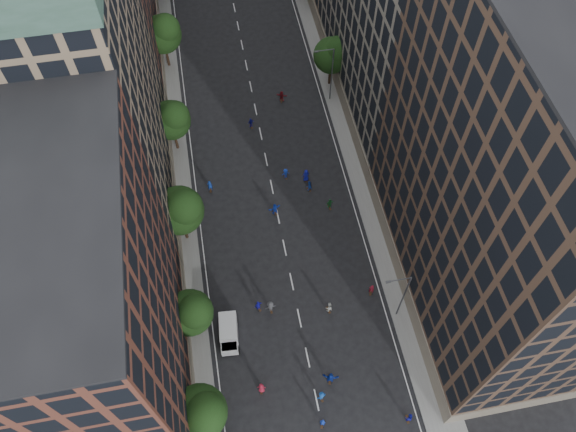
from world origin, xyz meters
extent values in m
plane|color=black|center=(0.00, 40.00, 0.00)|extent=(240.00, 240.00, 0.00)
cube|color=slate|center=(-12.00, 47.50, 0.07)|extent=(4.00, 105.00, 0.15)
cube|color=slate|center=(12.00, 47.50, 0.07)|extent=(4.00, 105.00, 0.15)
cube|color=brown|center=(-19.00, 11.00, 15.00)|extent=(14.00, 22.00, 30.00)
cube|color=#7E6A52|center=(-19.00, 35.00, 17.00)|extent=(14.00, 26.00, 34.00)
cube|color=#483427|center=(19.00, 15.00, 18.00)|extent=(14.00, 30.00, 36.00)
cylinder|color=black|center=(-11.20, 4.00, 1.98)|extent=(0.36, 0.36, 3.96)
sphere|color=black|center=(-11.20, 4.00, 5.58)|extent=(5.20, 5.20, 5.20)
sphere|color=black|center=(-10.55, 3.48, 6.88)|extent=(3.90, 3.90, 3.90)
cylinder|color=black|center=(-11.20, 14.00, 1.85)|extent=(0.36, 0.36, 3.70)
sphere|color=black|center=(-11.20, 14.00, 5.21)|extent=(4.80, 4.80, 4.80)
sphere|color=black|center=(-10.60, 13.52, 6.41)|extent=(3.60, 3.60, 3.60)
cylinder|color=black|center=(-11.20, 26.00, 2.11)|extent=(0.36, 0.36, 4.22)
sphere|color=black|center=(-11.20, 26.00, 5.95)|extent=(5.60, 5.60, 5.60)
sphere|color=black|center=(-10.50, 25.44, 7.35)|extent=(4.20, 4.20, 4.20)
cylinder|color=black|center=(-11.20, 40.00, 1.94)|extent=(0.36, 0.36, 3.87)
sphere|color=black|center=(-11.20, 40.00, 5.46)|extent=(5.00, 5.00, 5.00)
sphere|color=black|center=(-10.57, 39.50, 6.71)|extent=(3.75, 3.75, 3.75)
cylinder|color=black|center=(-11.20, 56.00, 2.02)|extent=(0.36, 0.36, 4.05)
sphere|color=black|center=(-11.20, 56.00, 5.70)|extent=(5.40, 5.40, 5.40)
sphere|color=black|center=(-10.52, 55.46, 7.05)|extent=(4.05, 4.05, 4.05)
cylinder|color=black|center=(11.20, 48.00, 1.87)|extent=(0.36, 0.36, 3.74)
sphere|color=black|center=(11.20, 48.00, 5.27)|extent=(5.00, 5.00, 5.00)
sphere|color=black|center=(11.82, 47.50, 6.52)|extent=(3.75, 3.75, 3.75)
cylinder|color=#595B60|center=(10.60, 12.00, 4.50)|extent=(0.18, 0.18, 9.00)
cylinder|color=#595B60|center=(9.40, 12.00, 9.00)|extent=(2.40, 0.12, 0.12)
cube|color=#595B60|center=(8.30, 12.00, 8.95)|extent=(0.50, 0.22, 0.15)
cylinder|color=#595B60|center=(10.60, 45.00, 4.50)|extent=(0.18, 0.18, 9.00)
cylinder|color=#595B60|center=(9.40, 45.00, 9.00)|extent=(2.40, 0.12, 0.12)
cube|color=#595B60|center=(8.30, 45.00, 8.95)|extent=(0.50, 0.22, 0.15)
cube|color=silver|center=(-7.76, 13.19, 1.28)|extent=(2.10, 3.31, 1.94)
cube|color=silver|center=(-7.91, 11.26, 0.92)|extent=(1.87, 1.55, 1.23)
cube|color=black|center=(-7.91, 11.26, 1.50)|extent=(1.67, 1.27, 0.09)
cylinder|color=black|center=(-8.81, 11.07, 0.33)|extent=(0.27, 0.68, 0.67)
cylinder|color=black|center=(-7.06, 10.92, 0.33)|extent=(0.27, 0.68, 0.67)
cylinder|color=black|center=(-8.53, 14.49, 0.33)|extent=(0.27, 0.68, 0.67)
cylinder|color=black|center=(-6.78, 14.34, 0.33)|extent=(0.27, 0.68, 0.67)
imported|color=#1635B7|center=(0.05, 2.08, 0.80)|extent=(0.69, 0.57, 1.61)
imported|color=#1417A8|center=(8.50, 1.00, 0.79)|extent=(0.81, 0.65, 1.58)
imported|color=#1448A7|center=(0.49, 4.58, 0.78)|extent=(1.12, 0.81, 1.55)
imported|color=#1816B9|center=(-4.22, 15.42, 0.82)|extent=(1.04, 0.75, 1.63)
imported|color=navy|center=(1.78, 6.18, 0.93)|extent=(1.80, 1.05, 1.85)
imported|color=maroon|center=(-5.31, 6.48, 0.87)|extent=(0.97, 0.76, 1.75)
imported|color=maroon|center=(8.50, 15.04, 0.84)|extent=(0.71, 0.59, 1.67)
imported|color=#B8B9B4|center=(3.34, 13.81, 0.83)|extent=(0.93, 0.80, 1.66)
imported|color=#3F3F44|center=(-2.93, 14.98, 0.91)|extent=(1.25, 0.82, 1.83)
imported|color=#1D632D|center=(6.48, 27.08, 0.85)|extent=(1.05, 0.58, 1.70)
imported|color=#1430A5|center=(-0.27, 27.54, 0.85)|extent=(1.66, 0.98, 1.71)
imported|color=#121698|center=(4.46, 31.77, 0.94)|extent=(0.96, 0.66, 1.88)
imported|color=navy|center=(-7.67, 32.43, 0.90)|extent=(0.72, 0.53, 1.81)
imported|color=#153CAF|center=(4.51, 30.21, 0.79)|extent=(0.94, 0.85, 1.57)
imported|color=#1634B6|center=(2.00, 32.65, 0.77)|extent=(1.07, 0.71, 1.55)
imported|color=#12139A|center=(-1.06, 41.91, 0.77)|extent=(0.97, 0.57, 1.55)
imported|color=maroon|center=(3.89, 45.97, 0.83)|extent=(1.61, 1.05, 1.66)
camera|label=1|loc=(-5.56, -9.55, 57.93)|focal=35.00mm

